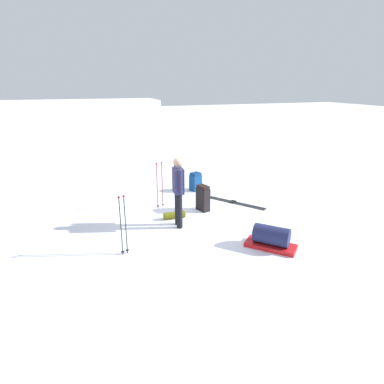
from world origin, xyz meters
TOP-DOWN VIEW (x-y plane):
  - ground_plane at (0.00, 0.00)m, footprint 80.00×80.00m
  - distant_snow_ridge at (-3.02, 25.78)m, footprint 16.98×5.41m
  - skier_standing at (-0.48, -0.37)m, footprint 0.25×0.57m
  - ski_pair_near at (1.51, 0.63)m, footprint 1.29×1.72m
  - backpack_large_dark at (0.45, 0.38)m, footprint 0.31×0.42m
  - backpack_bright at (0.88, 2.07)m, footprint 0.39×0.37m
  - ski_poles_planted_near at (-0.58, 1.00)m, footprint 0.23×0.12m
  - ski_poles_planted_far at (-1.93, -1.29)m, footprint 0.17×0.10m
  - gear_sled at (1.01, -2.09)m, footprint 1.04×1.07m
  - sleeping_mat_rolled at (-0.44, 0.11)m, footprint 0.55×0.19m

SIDE VIEW (x-z plane):
  - ground_plane at x=0.00m, z-range 0.00..0.00m
  - ski_pair_near at x=1.51m, z-range -0.01..0.04m
  - sleeping_mat_rolled at x=-0.44m, z-range 0.00..0.18m
  - gear_sled at x=1.01m, z-range -0.02..0.47m
  - backpack_bright at x=0.88m, z-range -0.01..0.58m
  - backpack_large_dark at x=0.45m, z-range -0.01..0.70m
  - ski_poles_planted_far at x=-1.93m, z-range 0.07..1.33m
  - ski_poles_planted_near at x=-0.58m, z-range 0.07..1.36m
  - distant_snow_ridge at x=-3.02m, z-range 0.00..1.72m
  - skier_standing at x=-0.48m, z-range 0.10..1.80m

